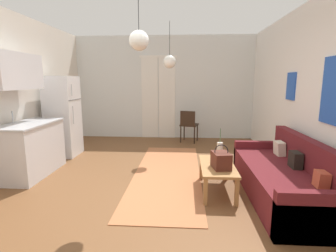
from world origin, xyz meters
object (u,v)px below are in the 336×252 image
(coffee_table, at_px, (217,168))
(refrigerator, at_px, (63,116))
(handbag, at_px, (221,160))
(pendant_lamp_far, at_px, (170,62))
(couch, at_px, (286,179))
(accent_chair, at_px, (189,124))
(pendant_lamp_near, at_px, (139,40))
(bamboo_vase, at_px, (220,150))

(coffee_table, bearing_deg, refrigerator, 151.43)
(handbag, height_order, pendant_lamp_far, pendant_lamp_far)
(couch, distance_m, handbag, 0.92)
(handbag, distance_m, accent_chair, 3.14)
(accent_chair, relative_size, pendant_lamp_far, 0.89)
(couch, relative_size, coffee_table, 2.24)
(coffee_table, xyz_separation_m, pendant_lamp_far, (-0.80, 1.87, 1.62))
(couch, xyz_separation_m, pendant_lamp_near, (-1.97, -0.14, 1.81))
(handbag, bearing_deg, refrigerator, 149.56)
(handbag, bearing_deg, accent_chair, 97.28)
(pendant_lamp_near, bearing_deg, refrigerator, 135.88)
(couch, xyz_separation_m, bamboo_vase, (-0.85, 0.45, 0.26))
(bamboo_vase, bearing_deg, handbag, -95.22)
(couch, height_order, bamboo_vase, bamboo_vase)
(coffee_table, distance_m, accent_chair, 3.00)
(bamboo_vase, distance_m, handbag, 0.46)
(coffee_table, bearing_deg, accent_chair, 97.10)
(couch, relative_size, pendant_lamp_near, 2.67)
(pendant_lamp_near, bearing_deg, accent_chair, 78.13)
(handbag, distance_m, pendant_lamp_far, 2.62)
(coffee_table, distance_m, refrigerator, 3.49)
(couch, bearing_deg, accent_chair, 112.51)
(pendant_lamp_near, bearing_deg, handbag, 6.58)
(accent_chair, bearing_deg, coffee_table, 112.00)
(pendant_lamp_near, bearing_deg, coffee_table, 14.50)
(pendant_lamp_far, bearing_deg, refrigerator, -174.44)
(pendant_lamp_near, relative_size, pendant_lamp_far, 0.87)
(handbag, xyz_separation_m, accent_chair, (-0.40, 3.12, -0.03))
(handbag, height_order, refrigerator, refrigerator)
(accent_chair, distance_m, pendant_lamp_near, 3.68)
(handbag, relative_size, refrigerator, 0.20)
(couch, xyz_separation_m, coffee_table, (-0.92, 0.14, 0.08))
(pendant_lamp_near, height_order, pendant_lamp_far, same)
(couch, height_order, pendant_lamp_near, pendant_lamp_near)
(bamboo_vase, xyz_separation_m, pendant_lamp_far, (-0.87, 1.56, 1.44))
(couch, height_order, accent_chair, accent_chair)
(coffee_table, distance_m, handbag, 0.23)
(coffee_table, xyz_separation_m, handbag, (0.03, -0.15, 0.17))
(coffee_table, bearing_deg, couch, -8.47)
(coffee_table, xyz_separation_m, refrigerator, (-3.04, 1.65, 0.49))
(bamboo_vase, distance_m, refrigerator, 3.40)
(refrigerator, xyz_separation_m, accent_chair, (2.67, 1.32, -0.36))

